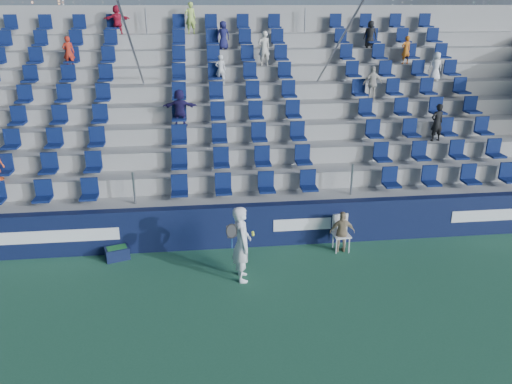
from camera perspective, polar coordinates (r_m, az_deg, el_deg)
ground at (r=11.21m, az=0.64°, el=-13.34°), size 70.00×70.00×0.00m
sponsor_wall at (r=13.65m, az=-0.99°, el=-3.83°), size 24.00×0.32×1.20m
grandstand at (r=17.97m, az=-2.67°, el=7.42°), size 24.00×8.17×6.63m
tennis_player at (r=11.89m, az=-1.64°, el=-5.92°), size 0.69×0.71×1.89m
line_judge_chair at (r=13.67m, az=9.65°, el=-4.29°), size 0.47×0.48×0.99m
line_judge at (r=13.53m, az=9.82°, el=-4.51°), size 0.70×0.36×1.15m
ball_bin at (r=13.62m, az=-15.58°, el=-6.68°), size 0.69×0.56×0.34m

